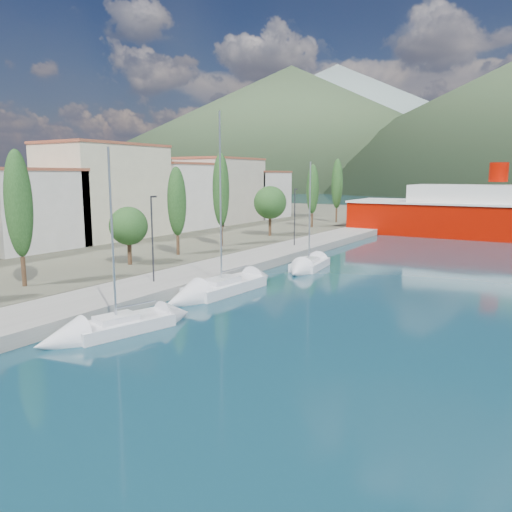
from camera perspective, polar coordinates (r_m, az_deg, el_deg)
The scene contains 9 objects.
ground at distance 132.23m, azimuth 25.00°, elevation 4.80°, with size 1400.00×1400.00×0.00m, color #123846.
quay at distance 45.11m, azimuth -1.72°, elevation -0.83°, with size 5.00×88.00×0.80m, color gray.
land_strip at distance 78.62m, azimuth -21.23°, elevation 2.82°, with size 70.00×148.00×0.70m, color #565644.
town_buildings at distance 67.54m, azimuth -13.09°, elevation 6.70°, with size 9.20×69.20×11.30m.
tree_row at distance 54.45m, azimuth -3.49°, elevation 6.41°, with size 4.09×64.38×10.15m.
lamp_posts at distance 35.83m, azimuth -11.70°, elevation 2.30°, with size 0.15×43.94×6.06m.
sailboat_near at distance 27.14m, azimuth -18.35°, elevation -8.40°, with size 3.97×7.66×10.55m.
sailboat_mid at distance 34.22m, azimuth -5.92°, elevation -4.27°, with size 3.07×9.53×13.52m.
sailboat_far at distance 43.45m, azimuth 5.47°, elevation -1.40°, with size 3.09×7.24×10.31m.
Camera 1 is at (15.47, -11.06, 8.30)m, focal length 35.00 mm.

